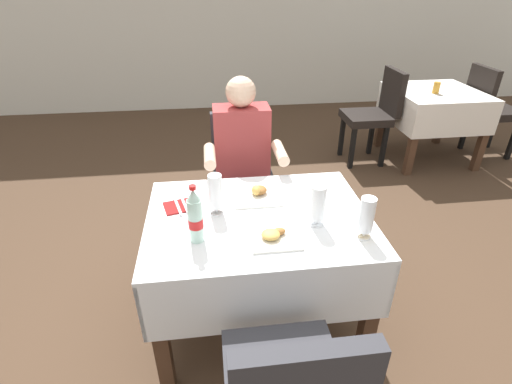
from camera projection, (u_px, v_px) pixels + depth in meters
The scene contains 15 objects.
ground_plane at pixel (248, 333), 2.21m from camera, with size 11.00×11.00×0.00m, color #473323.
main_dining_table at pixel (258, 243), 2.01m from camera, with size 1.12×0.84×0.75m.
chair_far_diner_seat at pixel (243, 176), 2.72m from camera, with size 0.44×0.50×0.97m.
seated_diner_far at pixel (243, 162), 2.55m from camera, with size 0.50×0.46×1.26m.
plate_near_camera at pixel (274, 236), 1.76m from camera, with size 0.23×0.23×0.05m.
plate_far_diner at pixel (257, 193), 2.08m from camera, with size 0.25×0.25×0.07m.
beer_glass_left at pixel (216, 194), 1.89m from camera, with size 0.07×0.07×0.21m.
beer_glass_middle at pixel (318, 206), 1.81m from camera, with size 0.07×0.07×0.21m.
beer_glass_right at pixel (366, 218), 1.72m from camera, with size 0.07×0.07×0.20m.
cola_bottle_primary at pixel (195, 217), 1.69m from camera, with size 0.07×0.07×0.28m.
napkin_cutlery_set at pixel (181, 206), 2.00m from camera, with size 0.20×0.20×0.01m.
background_dining_table at pixel (433, 108), 4.04m from camera, with size 0.87×0.88×0.75m.
background_chair_left at pixel (375, 111), 3.98m from camera, with size 0.50×0.44×0.97m.
background_chair_right at pixel (490, 106), 4.12m from camera, with size 0.50×0.44×0.97m.
background_table_tumbler at pixel (436, 88), 3.84m from camera, with size 0.06×0.06×0.11m, color #C68928.
Camera 1 is at (-0.14, -1.51, 1.81)m, focal length 26.97 mm.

